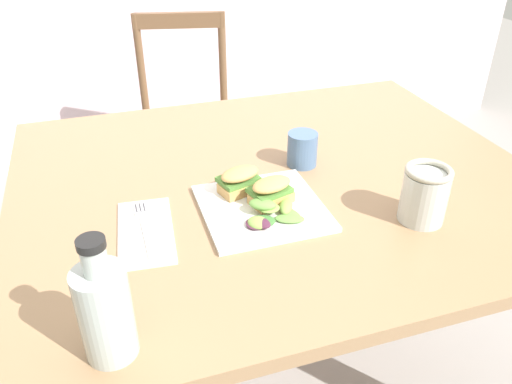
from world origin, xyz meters
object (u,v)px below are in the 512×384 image
sandwich_half_front (271,191)px  cup_extra_side (302,149)px  sandwich_half_back (240,180)px  chair_wooden_far (185,125)px  fork_on_napkin (144,225)px  mason_jar_iced_tea (424,197)px  dining_table (276,219)px  plate_lunch (262,208)px  bottle_cold_brew (106,316)px

sandwich_half_front → cup_extra_side: 0.20m
sandwich_half_back → chair_wooden_far: bearing=86.4°
fork_on_napkin → mason_jar_iced_tea: bearing=-14.9°
mason_jar_iced_tea → dining_table: bearing=130.3°
chair_wooden_far → cup_extra_side: bearing=-83.2°
dining_table → chair_wooden_far: 1.01m
chair_wooden_far → sandwich_half_front: chair_wooden_far is taller
sandwich_half_back → mason_jar_iced_tea: 0.38m
dining_table → mason_jar_iced_tea: mason_jar_iced_tea is taller
chair_wooden_far → plate_lunch: chair_wooden_far is taller
plate_lunch → mason_jar_iced_tea: 0.32m
sandwich_half_front → cup_extra_side: bearing=49.0°
sandwich_half_front → fork_on_napkin: (-0.26, 0.01, -0.03)m
sandwich_half_back → mason_jar_iced_tea: size_ratio=0.85×
mason_jar_iced_tea → cup_extra_side: bearing=115.9°
bottle_cold_brew → mason_jar_iced_tea: bottle_cold_brew is taller
dining_table → cup_extra_side: bearing=25.2°
cup_extra_side → chair_wooden_far: bearing=96.8°
sandwich_half_front → bottle_cold_brew: size_ratio=0.49×
chair_wooden_far → bottle_cold_brew: bearing=-104.4°
chair_wooden_far → dining_table: bearing=-87.7°
mason_jar_iced_tea → plate_lunch: bearing=156.2°
sandwich_half_front → fork_on_napkin: sandwich_half_front is taller
sandwich_half_back → cup_extra_side: cup_extra_side is taller
fork_on_napkin → cup_extra_side: bearing=20.3°
sandwich_half_front → sandwich_half_back: size_ratio=1.00×
sandwich_half_front → sandwich_half_back: 0.08m
dining_table → cup_extra_side: cup_extra_side is taller
sandwich_half_back → dining_table: bearing=27.3°
sandwich_half_front → mason_jar_iced_tea: mason_jar_iced_tea is taller
cup_extra_side → sandwich_half_back: bearing=-153.6°
fork_on_napkin → bottle_cold_brew: size_ratio=0.92×
mason_jar_iced_tea → chair_wooden_far: bearing=101.5°
chair_wooden_far → mason_jar_iced_tea: size_ratio=7.45×
fork_on_napkin → bottle_cold_brew: bottle_cold_brew is taller
dining_table → mason_jar_iced_tea: (0.21, -0.25, 0.17)m
sandwich_half_back → bottle_cold_brew: (-0.30, -0.35, 0.03)m
chair_wooden_far → bottle_cold_brew: (-0.36, -1.40, 0.36)m
plate_lunch → fork_on_napkin: (-0.24, 0.01, 0.00)m
fork_on_napkin → cup_extra_side: cup_extra_side is taller
cup_extra_side → mason_jar_iced_tea: bearing=-64.1°
sandwich_half_back → mason_jar_iced_tea: mason_jar_iced_tea is taller
chair_wooden_far → cup_extra_side: chair_wooden_far is taller
sandwich_half_front → sandwich_half_back: bearing=128.7°
sandwich_half_back → fork_on_napkin: (-0.21, -0.06, -0.03)m
fork_on_napkin → chair_wooden_far: bearing=75.9°
plate_lunch → bottle_cold_brew: size_ratio=1.22×
dining_table → chair_wooden_far: bearing=92.3°
plate_lunch → sandwich_half_back: bearing=111.7°
dining_table → sandwich_half_back: bearing=-152.7°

